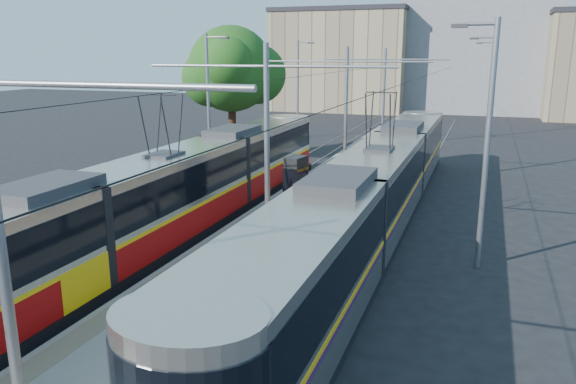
% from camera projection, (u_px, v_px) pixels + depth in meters
% --- Properties ---
extents(ground, '(160.00, 160.00, 0.00)m').
position_uv_depth(ground, '(149.00, 343.00, 13.82)').
color(ground, black).
rests_on(ground, ground).
extents(platform, '(4.00, 50.00, 0.30)m').
position_uv_depth(platform, '(331.00, 187.00, 29.35)').
color(platform, gray).
rests_on(platform, ground).
extents(tactile_strip_left, '(0.70, 50.00, 0.01)m').
position_uv_depth(tactile_strip_left, '(304.00, 182.00, 29.78)').
color(tactile_strip_left, gray).
rests_on(tactile_strip_left, platform).
extents(tactile_strip_right, '(0.70, 50.00, 0.01)m').
position_uv_depth(tactile_strip_right, '(358.00, 186.00, 28.85)').
color(tactile_strip_right, gray).
rests_on(tactile_strip_right, platform).
extents(rails, '(8.71, 70.00, 0.03)m').
position_uv_depth(rails, '(331.00, 189.00, 29.38)').
color(rails, gray).
rests_on(rails, ground).
extents(tram_left, '(2.43, 29.70, 5.50)m').
position_uv_depth(tram_left, '(166.00, 198.00, 20.86)').
color(tram_left, black).
rests_on(tram_left, ground).
extents(tram_right, '(2.43, 31.77, 5.50)m').
position_uv_depth(tram_right, '(378.00, 186.00, 22.00)').
color(tram_right, black).
rests_on(tram_right, ground).
extents(catenary, '(9.20, 70.00, 7.00)m').
position_uv_depth(catenary, '(316.00, 107.00, 25.69)').
color(catenary, gray).
rests_on(catenary, platform).
extents(street_lamps, '(15.18, 38.22, 8.00)m').
position_uv_depth(street_lamps, '(350.00, 103.00, 32.04)').
color(street_lamps, gray).
rests_on(street_lamps, ground).
extents(shelter, '(0.82, 1.18, 2.42)m').
position_uv_depth(shelter, '(296.00, 183.00, 23.77)').
color(shelter, black).
rests_on(shelter, platform).
extents(tree, '(5.97, 5.52, 8.67)m').
position_uv_depth(tree, '(238.00, 71.00, 35.68)').
color(tree, '#382314').
rests_on(tree, ground).
extents(building_left, '(16.32, 12.24, 12.21)m').
position_uv_depth(building_left, '(344.00, 60.00, 70.51)').
color(building_left, tan).
rests_on(building_left, ground).
extents(building_centre, '(18.36, 14.28, 16.61)m').
position_uv_depth(building_centre, '(480.00, 42.00, 68.48)').
color(building_centre, gray).
rests_on(building_centre, ground).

